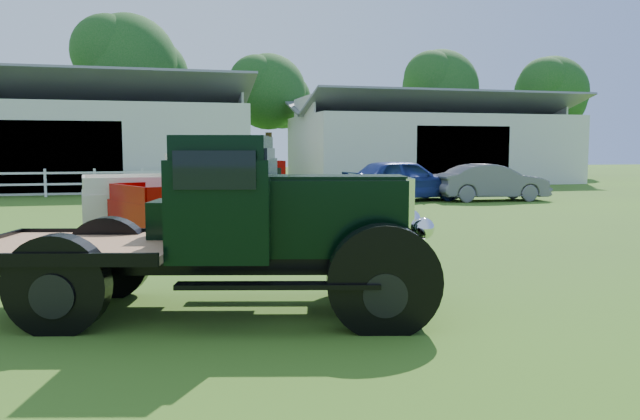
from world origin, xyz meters
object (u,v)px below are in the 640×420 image
object	(u,v)px
red_pickup	(234,201)
misc_car_blue	(403,180)
misc_car_grey	(492,182)
white_pickup	(198,196)
vintage_flatbed	(218,225)

from	to	relation	value
red_pickup	misc_car_blue	bearing A→B (deg)	26.03
misc_car_grey	white_pickup	bearing A→B (deg)	126.89
vintage_flatbed	misc_car_grey	size ratio (longest dim) A/B	1.27
red_pickup	misc_car_grey	size ratio (longest dim) A/B	1.15
red_pickup	misc_car_blue	size ratio (longest dim) A/B	1.03
vintage_flatbed	white_pickup	world-z (taller)	vintage_flatbed
red_pickup	vintage_flatbed	bearing A→B (deg)	-123.38
vintage_flatbed	misc_car_grey	xyz separation A→B (m)	(12.15, 14.34, -0.38)
misc_car_grey	red_pickup	bearing A→B (deg)	132.31
white_pickup	misc_car_blue	xyz separation A→B (m)	(8.53, 8.35, -0.13)
red_pickup	misc_car_blue	xyz separation A→B (m)	(7.83, 9.50, -0.09)
misc_car_blue	red_pickup	bearing A→B (deg)	131.67
vintage_flatbed	red_pickup	bearing A→B (deg)	95.30
vintage_flatbed	misc_car_grey	bearing A→B (deg)	63.92
red_pickup	misc_car_grey	distance (m)	14.20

